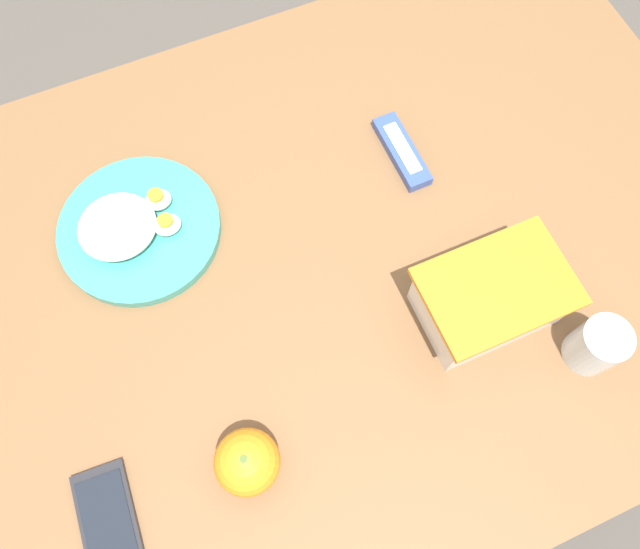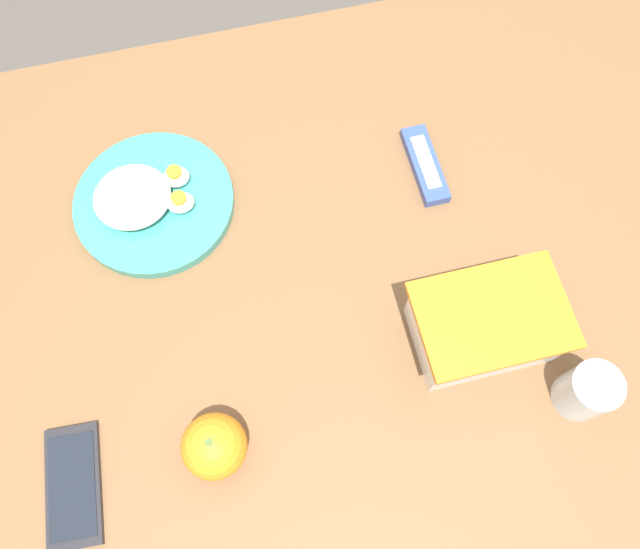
% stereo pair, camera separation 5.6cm
% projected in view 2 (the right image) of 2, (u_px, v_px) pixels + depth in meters
% --- Properties ---
extents(ground_plane, '(10.00, 10.00, 0.00)m').
position_uv_depth(ground_plane, '(339.00, 371.00, 1.63)').
color(ground_plane, '#4C4742').
extents(table, '(1.27, 0.95, 0.75)m').
position_uv_depth(table, '(349.00, 282.00, 1.03)').
color(table, brown).
rests_on(table, ground_plane).
extents(food_container, '(0.20, 0.14, 0.10)m').
position_uv_depth(food_container, '(484.00, 326.00, 0.85)').
color(food_container, white).
rests_on(food_container, table).
extents(orange_fruit, '(0.08, 0.08, 0.08)m').
position_uv_depth(orange_fruit, '(214.00, 446.00, 0.79)').
color(orange_fruit, orange).
rests_on(orange_fruit, table).
extents(rice_plate, '(0.24, 0.24, 0.06)m').
position_uv_depth(rice_plate, '(149.00, 200.00, 0.95)').
color(rice_plate, teal).
rests_on(rice_plate, table).
extents(candy_bar, '(0.04, 0.14, 0.02)m').
position_uv_depth(candy_bar, '(425.00, 165.00, 0.98)').
color(candy_bar, '#334C9E').
rests_on(candy_bar, table).
extents(cell_phone, '(0.08, 0.16, 0.01)m').
position_uv_depth(cell_phone, '(73.00, 486.00, 0.81)').
color(cell_phone, '#232328').
rests_on(cell_phone, table).
extents(drinking_glass, '(0.07, 0.07, 0.08)m').
position_uv_depth(drinking_glass, '(587.00, 391.00, 0.82)').
color(drinking_glass, silver).
rests_on(drinking_glass, table).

